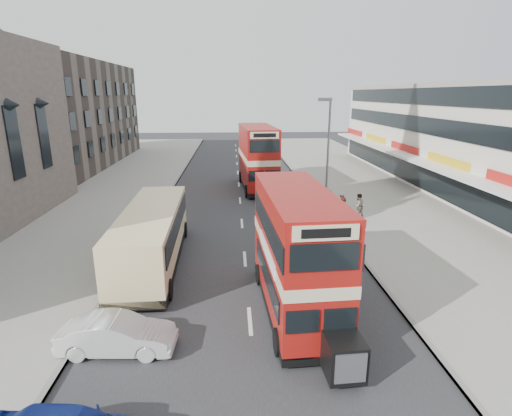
# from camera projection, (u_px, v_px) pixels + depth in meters

# --- Properties ---
(ground) EXTENTS (160.00, 160.00, 0.00)m
(ground) POSITION_uv_depth(u_px,v_px,m) (253.00, 353.00, 13.41)
(ground) COLOR #28282B
(ground) RESTS_ON ground
(road_surface) EXTENTS (12.00, 90.00, 0.01)m
(road_surface) POSITION_uv_depth(u_px,v_px,m) (240.00, 200.00, 32.60)
(road_surface) COLOR #28282B
(road_surface) RESTS_ON ground
(pavement_right) EXTENTS (12.00, 90.00, 0.15)m
(pavement_right) POSITION_uv_depth(u_px,v_px,m) (384.00, 197.00, 33.27)
(pavement_right) COLOR gray
(pavement_right) RESTS_ON ground
(pavement_left) EXTENTS (12.00, 90.00, 0.15)m
(pavement_left) POSITION_uv_depth(u_px,v_px,m) (90.00, 202.00, 31.90)
(pavement_left) COLOR gray
(pavement_left) RESTS_ON ground
(kerb_left) EXTENTS (0.20, 90.00, 0.16)m
(kerb_left) POSITION_uv_depth(u_px,v_px,m) (165.00, 201.00, 32.24)
(kerb_left) COLOR gray
(kerb_left) RESTS_ON ground
(kerb_right) EXTENTS (0.20, 90.00, 0.16)m
(kerb_right) POSITION_uv_depth(u_px,v_px,m) (314.00, 199.00, 32.93)
(kerb_right) COLOR gray
(kerb_right) RESTS_ON ground
(brick_terrace) EXTENTS (14.00, 28.00, 12.00)m
(brick_terrace) POSITION_uv_depth(u_px,v_px,m) (50.00, 115.00, 46.97)
(brick_terrace) COLOR #66594C
(brick_terrace) RESTS_ON ground
(commercial_row) EXTENTS (9.90, 46.20, 9.30)m
(commercial_row) POSITION_uv_depth(u_px,v_px,m) (470.00, 138.00, 34.37)
(commercial_row) COLOR beige
(commercial_row) RESTS_ON ground
(street_lamp) EXTENTS (1.00, 0.20, 8.12)m
(street_lamp) POSITION_uv_depth(u_px,v_px,m) (327.00, 144.00, 29.74)
(street_lamp) COLOR slate
(street_lamp) RESTS_ON ground
(bus_main) EXTENTS (2.81, 8.72, 4.77)m
(bus_main) POSITION_uv_depth(u_px,v_px,m) (297.00, 252.00, 15.43)
(bus_main) COLOR black
(bus_main) RESTS_ON ground
(bus_second) EXTENTS (3.31, 9.97, 5.46)m
(bus_second) POSITION_uv_depth(u_px,v_px,m) (258.00, 157.00, 35.98)
(bus_second) COLOR black
(bus_second) RESTS_ON ground
(coach) EXTENTS (2.90, 10.23, 2.69)m
(coach) POSITION_uv_depth(u_px,v_px,m) (152.00, 234.00, 20.10)
(coach) COLOR black
(coach) RESTS_ON ground
(car_left_front) EXTENTS (3.91, 1.56, 1.27)m
(car_left_front) POSITION_uv_depth(u_px,v_px,m) (117.00, 335.00, 13.37)
(car_left_front) COLOR silver
(car_left_front) RESTS_ON ground
(car_right_a) EXTENTS (4.35, 2.20, 1.21)m
(car_right_a) POSITION_uv_depth(u_px,v_px,m) (316.00, 204.00, 29.20)
(car_right_a) COLOR maroon
(car_right_a) RESTS_ON ground
(car_right_b) EXTENTS (3.96, 1.97, 1.08)m
(car_right_b) POSITION_uv_depth(u_px,v_px,m) (308.00, 193.00, 32.76)
(car_right_b) COLOR #BD5F12
(car_right_b) RESTS_ON ground
(pedestrian_near) EXTENTS (0.75, 0.63, 1.74)m
(pedestrian_near) POSITION_uv_depth(u_px,v_px,m) (358.00, 206.00, 27.31)
(pedestrian_near) COLOR gray
(pedestrian_near) RESTS_ON pavement_right
(cyclist) EXTENTS (0.71, 1.83, 2.00)m
(cyclist) POSITION_uv_depth(u_px,v_px,m) (303.00, 200.00, 30.27)
(cyclist) COLOR gray
(cyclist) RESTS_ON ground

